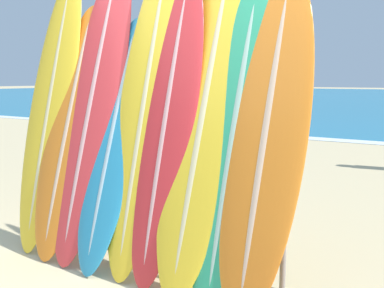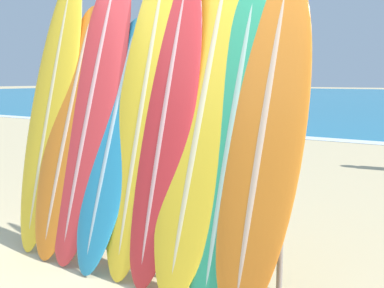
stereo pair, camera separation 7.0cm
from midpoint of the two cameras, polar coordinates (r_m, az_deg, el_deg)
surfboard_rack at (r=3.60m, az=-6.42°, el=-8.45°), size 2.43×0.04×0.90m
surfboard_slot_0 at (r=4.25m, az=-17.00°, el=4.49°), size 0.52×0.73×2.54m
surfboard_slot_1 at (r=4.02m, az=-14.81°, el=1.87°), size 0.57×0.76×2.18m
surfboard_slot_2 at (r=3.89m, az=-12.01°, el=4.73°), size 0.59×0.88×2.59m
surfboard_slot_3 at (r=3.66m, az=-9.57°, el=0.28°), size 0.49×0.76×2.04m
surfboard_slot_4 at (r=3.51m, az=-5.54°, el=4.51°), size 0.53×0.80×2.59m
surfboard_slot_5 at (r=3.35m, az=-2.80°, el=2.43°), size 0.49×0.75×2.36m
surfboard_slot_6 at (r=3.23m, az=1.93°, el=3.53°), size 0.60×0.93×2.51m
surfboard_slot_7 at (r=3.07m, az=5.63°, el=0.54°), size 0.56×0.79×2.22m
surfboard_slot_8 at (r=2.97m, az=9.69°, el=0.61°), size 0.56×0.84×2.26m
person_mid_beach at (r=6.97m, az=-3.94°, el=2.54°), size 0.24×0.26×1.51m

